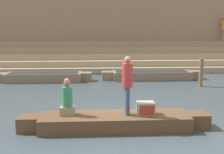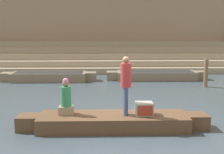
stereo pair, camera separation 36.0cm
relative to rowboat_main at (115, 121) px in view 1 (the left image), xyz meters
The scene contains 11 objects.
ground_plane 0.76m from the rowboat_main, 58.58° to the left, with size 120.00×120.00×0.00m, color #3D4C56.
ghat_steps 12.06m from the rowboat_main, 88.19° to the left, with size 36.00×3.00×1.89m.
back_wall 14.06m from the rowboat_main, 88.41° to the left, with size 34.20×1.28×6.43m.
rowboat_main is the anchor object (origin of this frame).
person_standing 1.22m from the rowboat_main, ahead, with size 0.30×0.30×1.68m.
person_rowing 1.49m from the rowboat_main, behind, with size 0.42×0.33×1.06m.
tv_set 0.96m from the rowboat_main, ahead, with size 0.49×0.45×0.36m.
moored_boat_shore 8.66m from the rowboat_main, 111.87° to the left, with size 5.11×1.29×0.46m.
moored_boat_distant 8.70m from the rowboat_main, 72.25° to the left, with size 5.52×1.29×0.46m.
mooring_post 7.73m from the rowboat_main, 52.67° to the left, with size 0.20×0.20×1.36m, color brown.
person_on_steps 15.65m from the rowboat_main, 56.37° to the left, with size 0.31×0.31×1.67m.
Camera 1 is at (-1.00, -9.24, 2.93)m, focal length 50.00 mm.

